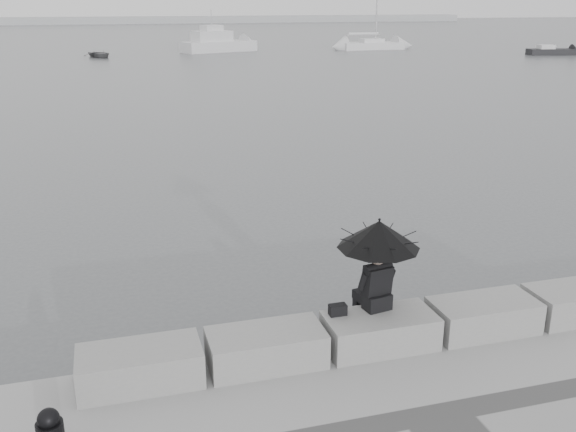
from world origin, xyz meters
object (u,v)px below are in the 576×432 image
object	(u,v)px
seated_person	(379,244)
small_motorboat	(553,52)
motor_cruiser	(219,43)
dinghy	(100,54)
sailboat_right	(372,45)

from	to	relation	value
seated_person	small_motorboat	size ratio (longest dim) A/B	0.26
motor_cruiser	dinghy	distance (m)	13.15
dinghy	motor_cruiser	bearing A→B (deg)	-8.26
seated_person	sailboat_right	bearing A→B (deg)	57.02
sailboat_right	dinghy	distance (m)	29.81
motor_cruiser	seated_person	bearing A→B (deg)	-117.85
seated_person	dinghy	size ratio (longest dim) A/B	0.40
seated_person	small_motorboat	distance (m)	64.20
sailboat_right	motor_cruiser	distance (m)	17.27
sailboat_right	small_motorboat	world-z (taller)	sailboat_right
seated_person	sailboat_right	xyz separation A→B (m)	(26.29, 61.43, -1.47)
small_motorboat	dinghy	distance (m)	45.49
sailboat_right	motor_cruiser	bearing A→B (deg)	173.40
seated_person	dinghy	distance (m)	59.03
seated_person	sailboat_right	distance (m)	66.83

